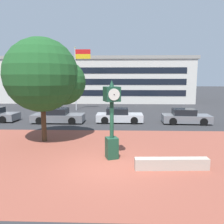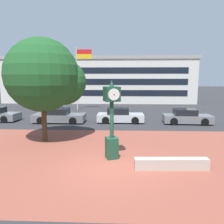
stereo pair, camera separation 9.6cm
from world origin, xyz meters
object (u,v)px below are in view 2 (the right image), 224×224
object	(u,v)px
street_clock	(112,119)
car_street_distant	(187,117)
car_street_near	(59,116)
flagpole_primary	(79,72)
plaza_tree	(47,77)
car_street_mid	(120,116)
civic_building	(101,80)

from	to	relation	value
street_clock	car_street_distant	xyz separation A→B (m)	(6.13, 8.82, -1.40)
street_clock	car_street_near	world-z (taller)	street_clock
car_street_distant	street_clock	bearing A→B (deg)	-32.19
car_street_distant	flagpole_primary	bearing A→B (deg)	-123.50
car_street_distant	flagpole_primary	size ratio (longest dim) A/B	0.55
car_street_near	car_street_distant	size ratio (longest dim) A/B	1.09
street_clock	plaza_tree	bearing A→B (deg)	123.88
plaza_tree	car_street_near	xyz separation A→B (m)	(-1.01, 5.77, -3.44)
car_street_near	car_street_mid	xyz separation A→B (m)	(5.45, 0.33, -0.00)
flagpole_primary	civic_building	world-z (taller)	flagpole_primary
street_clock	car_street_near	bearing A→B (deg)	100.73
street_clock	civic_building	bearing A→B (deg)	76.78
car_street_near	car_street_distant	distance (m)	11.25
plaza_tree	car_street_mid	world-z (taller)	plaza_tree
civic_building	street_clock	bearing A→B (deg)	-83.88
car_street_mid	civic_building	world-z (taller)	civic_building
flagpole_primary	street_clock	bearing A→B (deg)	-74.32
flagpole_primary	car_street_near	bearing A→B (deg)	-93.09
plaza_tree	car_street_distant	bearing A→B (deg)	29.32
plaza_tree	car_street_near	distance (m)	6.79
street_clock	flagpole_primary	bearing A→B (deg)	86.34
car_street_mid	car_street_distant	world-z (taller)	same
car_street_mid	flagpole_primary	distance (m)	9.97
street_clock	car_street_distant	distance (m)	10.84
car_street_near	civic_building	bearing A→B (deg)	175.20
street_clock	plaza_tree	world-z (taller)	plaza_tree
street_clock	car_street_distant	bearing A→B (deg)	35.86
civic_building	flagpole_primary	bearing A→B (deg)	-96.19
plaza_tree	car_street_near	size ratio (longest dim) A/B	1.40
car_street_distant	flagpole_primary	xyz separation A→B (m)	(-10.83, 7.90, 4.14)
civic_building	car_street_mid	bearing A→B (deg)	-80.35
car_street_mid	civic_building	size ratio (longest dim) A/B	0.13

